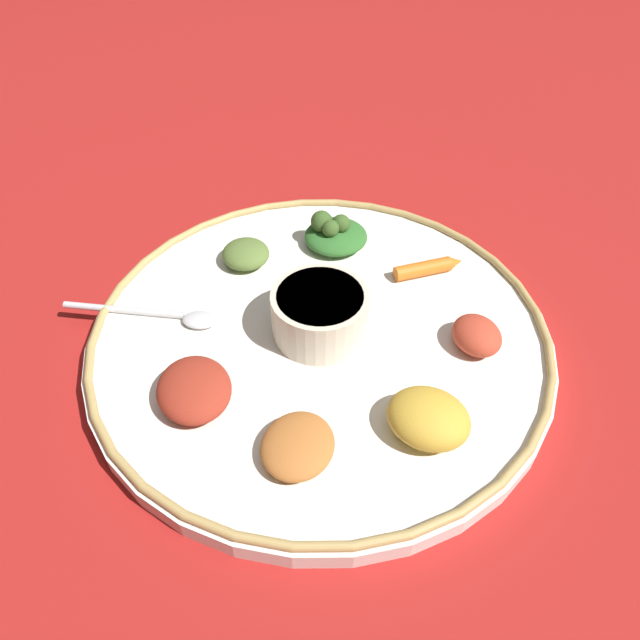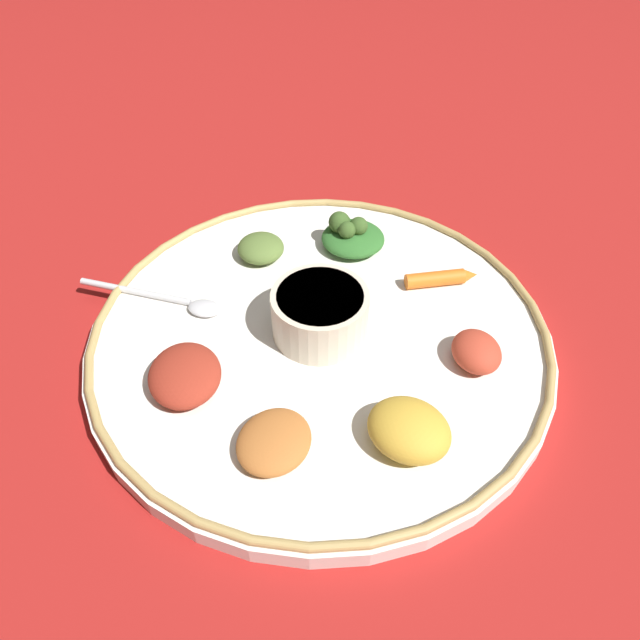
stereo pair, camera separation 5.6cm
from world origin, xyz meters
The scene contains 12 objects.
ground_plane centered at (0.00, 0.00, 0.00)m, with size 2.40×2.40×0.00m, color maroon.
platter centered at (0.00, 0.00, 0.01)m, with size 0.45×0.45×0.02m, color white.
platter_rim centered at (0.00, 0.00, 0.02)m, with size 0.44×0.44×0.01m, color tan.
center_bowl centered at (0.00, 0.00, 0.04)m, with size 0.09×0.09×0.05m.
spoon centered at (0.01, 0.15, 0.02)m, with size 0.03×0.16×0.01m.
greens_pile centered at (0.14, 0.00, 0.03)m, with size 0.07×0.08×0.04m.
carrot_near_spoon centered at (0.10, -0.11, 0.03)m, with size 0.04×0.08×0.02m.
mound_beet centered at (-0.09, 0.10, 0.03)m, with size 0.07×0.06×0.03m, color maroon.
mound_chickpea centered at (-0.14, 0.01, 0.03)m, with size 0.07×0.06×0.02m, color #B2662D.
mound_collards centered at (0.10, 0.09, 0.03)m, with size 0.05×0.05×0.02m, color #567033.
mound_berbere_red centered at (-0.01, -0.15, 0.03)m, with size 0.05×0.04×0.03m, color #B73D28.
mound_lentil_yellow centered at (-0.11, -0.10, 0.04)m, with size 0.07×0.06×0.03m, color gold.
Camera 2 is at (-0.39, -0.09, 0.43)m, focal length 33.21 mm.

